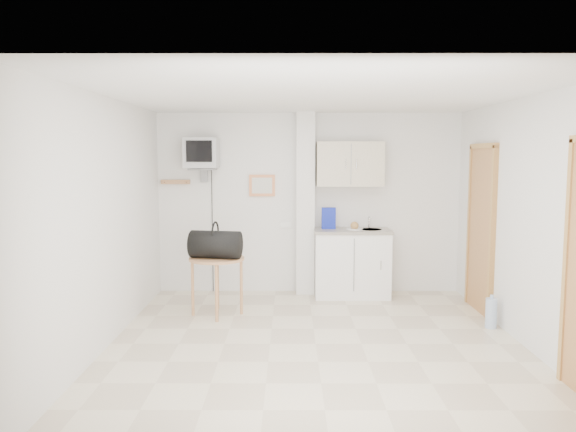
{
  "coord_description": "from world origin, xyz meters",
  "views": [
    {
      "loc": [
        -0.27,
        -5.55,
        1.92
      ],
      "look_at": [
        -0.28,
        0.6,
        1.25
      ],
      "focal_mm": 35.0,
      "sensor_mm": 36.0,
      "label": 1
    }
  ],
  "objects_px": {
    "round_table": "(217,265)",
    "duffel_bag": "(215,244)",
    "crt_television": "(202,154)",
    "water_bottle": "(491,313)"
  },
  "relations": [
    {
      "from": "crt_television",
      "to": "water_bottle",
      "type": "relative_size",
      "value": 5.72
    },
    {
      "from": "round_table",
      "to": "duffel_bag",
      "type": "height_order",
      "value": "duffel_bag"
    },
    {
      "from": "round_table",
      "to": "water_bottle",
      "type": "height_order",
      "value": "round_table"
    },
    {
      "from": "crt_television",
      "to": "round_table",
      "type": "distance_m",
      "value": 1.67
    },
    {
      "from": "duffel_bag",
      "to": "water_bottle",
      "type": "relative_size",
      "value": 1.7
    },
    {
      "from": "round_table",
      "to": "duffel_bag",
      "type": "bearing_deg",
      "value": -98.88
    },
    {
      "from": "crt_television",
      "to": "duffel_bag",
      "type": "height_order",
      "value": "crt_television"
    },
    {
      "from": "crt_television",
      "to": "water_bottle",
      "type": "bearing_deg",
      "value": -23.33
    },
    {
      "from": "duffel_bag",
      "to": "round_table",
      "type": "bearing_deg",
      "value": 91.08
    },
    {
      "from": "duffel_bag",
      "to": "water_bottle",
      "type": "distance_m",
      "value": 3.24
    }
  ]
}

